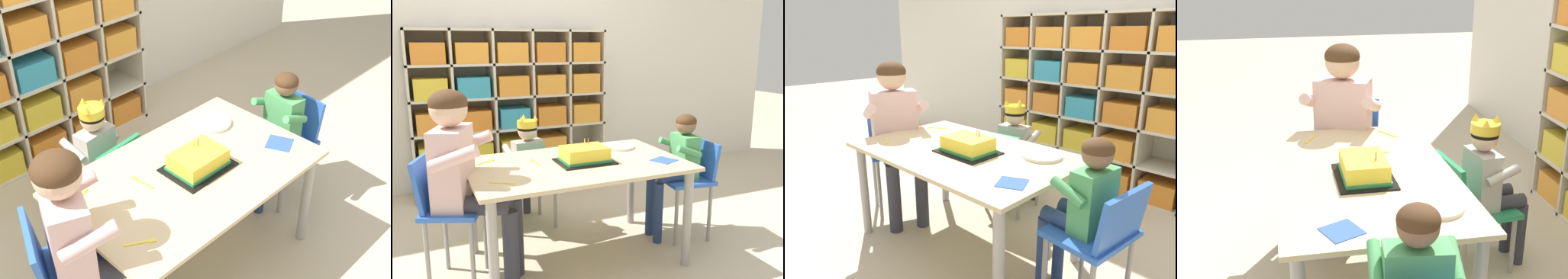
% 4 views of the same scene
% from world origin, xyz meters
% --- Properties ---
extents(ground, '(16.00, 16.00, 0.00)m').
position_xyz_m(ground, '(0.00, 0.00, 0.00)').
color(ground, beige).
extents(classroom_back_wall, '(6.03, 0.10, 2.69)m').
position_xyz_m(classroom_back_wall, '(0.00, 1.70, 1.35)').
color(classroom_back_wall, silver).
rests_on(classroom_back_wall, ground).
extents(storage_cubby_shelf, '(1.69, 0.34, 1.41)m').
position_xyz_m(storage_cubby_shelf, '(-0.04, 1.47, 0.68)').
color(storage_cubby_shelf, beige).
rests_on(storage_cubby_shelf, ground).
extents(activity_table, '(1.25, 0.79, 0.62)m').
position_xyz_m(activity_table, '(0.00, 0.00, 0.54)').
color(activity_table, '#D1B789').
rests_on(activity_table, ground).
extents(classroom_chair_blue, '(0.37, 0.39, 0.61)m').
position_xyz_m(classroom_chair_blue, '(-0.11, 0.54, 0.36)').
color(classroom_chair_blue, '#238451').
rests_on(classroom_chair_blue, ground).
extents(child_with_crown, '(0.31, 0.32, 0.81)m').
position_xyz_m(child_with_crown, '(-0.12, 0.65, 0.50)').
color(child_with_crown, '#B2ADA3').
rests_on(child_with_crown, ground).
extents(classroom_chair_adult_side, '(0.42, 0.45, 0.74)m').
position_xyz_m(classroom_chair_adult_side, '(-0.74, 0.02, 0.47)').
color(classroom_chair_adult_side, blue).
rests_on(classroom_chair_adult_side, ground).
extents(adult_helper_seated, '(0.49, 0.47, 1.08)m').
position_xyz_m(adult_helper_seated, '(-0.63, -0.02, 0.67)').
color(adult_helper_seated, beige).
rests_on(adult_helper_seated, ground).
extents(classroom_chair_guest_side, '(0.36, 0.39, 0.66)m').
position_xyz_m(classroom_chair_guest_side, '(0.84, 0.02, 0.42)').
color(classroom_chair_guest_side, blue).
rests_on(classroom_chair_guest_side, ground).
extents(guest_at_table_side, '(0.31, 0.31, 0.85)m').
position_xyz_m(guest_at_table_side, '(0.74, 0.03, 0.55)').
color(guest_at_table_side, '#4C9E5B').
rests_on(guest_at_table_side, ground).
extents(birthday_cake_on_tray, '(0.32, 0.25, 0.13)m').
position_xyz_m(birthday_cake_on_tray, '(0.05, -0.01, 0.66)').
color(birthday_cake_on_tray, black).
rests_on(birthday_cake_on_tray, activity_table).
extents(paper_plate_stack, '(0.21, 0.21, 0.02)m').
position_xyz_m(paper_plate_stack, '(0.39, 0.21, 0.63)').
color(paper_plate_stack, white).
rests_on(paper_plate_stack, activity_table).
extents(paper_napkin_square, '(0.17, 0.17, 0.00)m').
position_xyz_m(paper_napkin_square, '(0.50, -0.17, 0.62)').
color(paper_napkin_square, '#3356B7').
rests_on(paper_napkin_square, activity_table).
extents(fork_near_child_seat, '(0.12, 0.08, 0.00)m').
position_xyz_m(fork_near_child_seat, '(-0.47, -0.21, 0.62)').
color(fork_near_child_seat, yellow).
rests_on(fork_near_child_seat, activity_table).
extents(fork_near_cake_tray, '(0.03, 0.14, 0.00)m').
position_xyz_m(fork_near_cake_tray, '(-0.22, 0.10, 0.62)').
color(fork_near_cake_tray, yellow).
rests_on(fork_near_cake_tray, activity_table).
extents(fork_by_napkin, '(0.12, 0.08, 0.00)m').
position_xyz_m(fork_by_napkin, '(-0.48, 0.22, 0.62)').
color(fork_by_napkin, yellow).
rests_on(fork_by_napkin, activity_table).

